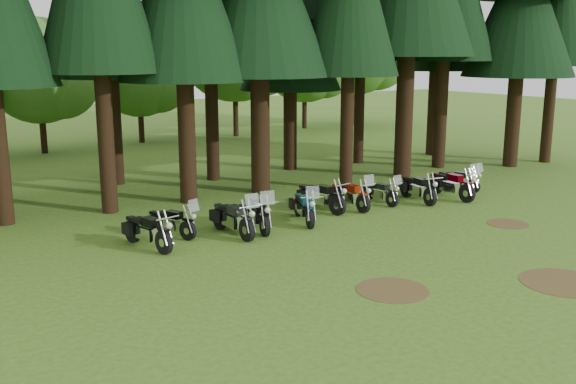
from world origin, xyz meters
name	(u,v)px	position (x,y,z in m)	size (l,w,h in m)	color
ground	(422,249)	(0.00, 0.00, 0.00)	(120.00, 120.00, 0.00)	#386218
decid_3	(44,74)	(-4.71, 25.13, 4.51)	(6.12, 5.95, 7.65)	black
decid_4	(144,74)	(1.58, 26.32, 4.37)	(5.93, 5.76, 7.41)	black
decid_5	(241,44)	(8.29, 25.71, 6.23)	(8.45, 8.21, 10.56)	black
decid_6	(310,59)	(14.85, 27.01, 5.20)	(7.06, 6.86, 8.82)	black
decid_7	(360,45)	(19.46, 26.83, 6.22)	(8.44, 8.20, 10.55)	black
dirt_patch_0	(392,290)	(-3.00, -2.00, 0.01)	(1.80, 1.80, 0.01)	#4C3D1E
dirt_patch_1	(508,224)	(4.50, 0.50, 0.01)	(1.40, 1.40, 0.01)	#4C3D1E
dirt_patch_2	(564,283)	(1.00, -4.00, 0.01)	(2.20, 2.20, 0.01)	#4C3D1E
motorcycle_0	(147,232)	(-6.75, 4.57, 0.49)	(0.65, 2.34, 0.96)	black
motorcycle_1	(171,223)	(-5.67, 5.33, 0.45)	(1.03, 2.05, 1.33)	black
motorcycle_2	(233,219)	(-3.97, 4.40, 0.52)	(0.47, 2.48, 1.56)	black
motorcycle_3	(257,214)	(-2.99, 4.55, 0.51)	(0.85, 2.43, 1.53)	black
motorcycle_4	(304,208)	(-1.17, 4.47, 0.50)	(1.10, 2.32, 1.49)	black
motorcycle_5	(320,198)	(0.23, 5.45, 0.50)	(0.56, 2.41, 0.99)	black
motorcycle_6	(350,196)	(1.37, 5.16, 0.49)	(0.43, 2.31, 1.46)	black
motorcycle_7	(380,193)	(2.84, 5.14, 0.42)	(0.38, 2.00, 1.26)	black
motorcycle_8	(418,189)	(4.31, 4.62, 0.48)	(0.57, 2.31, 0.95)	black
motorcycle_9	(451,185)	(5.80, 4.29, 0.53)	(0.47, 2.50, 1.58)	black
motorcycle_10	(458,181)	(7.07, 5.10, 0.44)	(0.76, 2.06, 1.30)	black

